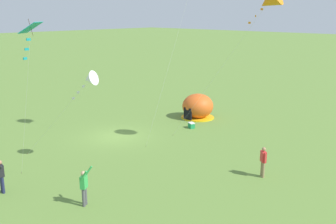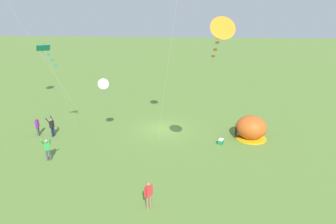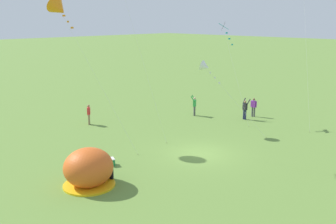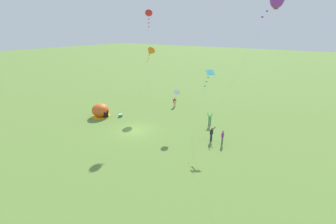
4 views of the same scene
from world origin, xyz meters
The scene contains 10 objects.
ground_plane centered at (0.00, 0.00, 0.00)m, with size 300.00×300.00×0.00m, color olive.
popup_tent centered at (-8.12, 0.99, 1.00)m, with size 2.81×2.81×2.10m.
cooler_box centered at (-5.42, 2.58, 0.22)m, with size 0.55×0.63×0.44m.
person_with_toddler centered at (7.74, 7.13, 1.00)m, with size 0.72×0.66×1.89m.
person_flying_kite centered at (9.79, 2.99, 1.00)m, with size 0.54×0.68×1.89m.
person_strolling centered at (11.22, 3.01, 0.96)m, with size 0.30×0.58×1.72m.
person_watching_sky centered at (-0.90, 11.47, 0.96)m, with size 0.43×0.48×1.72m.
kite_white centered at (4.45, 3.30, 5.14)m, with size 2.39×5.16×5.66m.
kite_teal centered at (8.39, 4.47, 7.87)m, with size 1.26×3.91×8.53m.
kite_orange centered at (-4.38, 9.29, 9.45)m, with size 2.15×7.43×10.28m.
Camera 2 is at (-3.57, 23.44, 10.08)m, focal length 28.00 mm.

